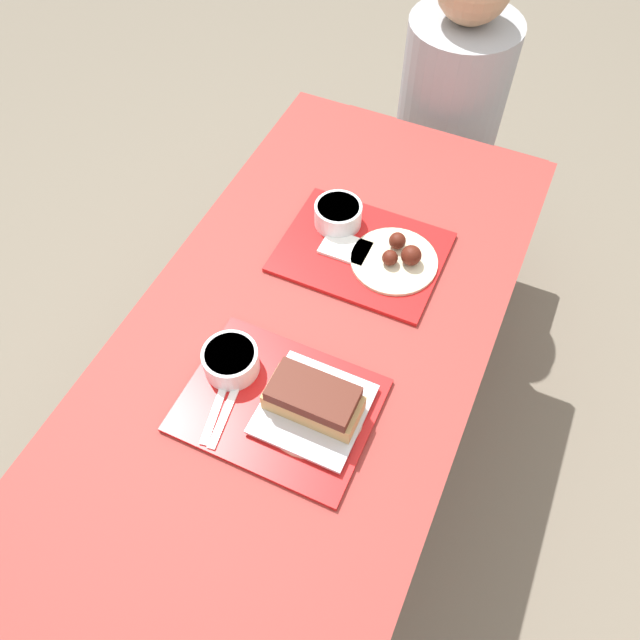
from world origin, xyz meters
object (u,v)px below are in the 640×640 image
object	(u,v)px
wings_plate_far	(397,257)
person_seated_across	(455,83)
tray_far	(362,252)
bowl_coleslaw_near	(231,360)
bowl_coleslaw_far	(338,214)
tray_near	(279,405)
brisket_sandwich_plate	(313,403)

from	to	relation	value
wings_plate_far	person_seated_across	distance (m)	0.73
tray_far	bowl_coleslaw_near	distance (m)	0.43
bowl_coleslaw_far	wings_plate_far	size ratio (longest dim) A/B	0.56
tray_near	person_seated_across	xyz separation A→B (m)	(-0.00, 1.18, 0.00)
tray_far	person_seated_across	size ratio (longest dim) A/B	0.56
tray_far	brisket_sandwich_plate	bearing A→B (deg)	-80.36
person_seated_across	bowl_coleslaw_near	bearing A→B (deg)	-96.20
bowl_coleslaw_near	person_seated_across	distance (m)	1.15
tray_near	wings_plate_far	size ratio (longest dim) A/B	1.86
bowl_coleslaw_near	bowl_coleslaw_far	xyz separation A→B (m)	(0.03, 0.47, 0.00)
tray_near	bowl_coleslaw_near	xyz separation A→B (m)	(-0.13, 0.04, 0.04)
tray_far	wings_plate_far	world-z (taller)	wings_plate_far
bowl_coleslaw_near	wings_plate_far	bearing A→B (deg)	63.08
tray_far	brisket_sandwich_plate	world-z (taller)	brisket_sandwich_plate
brisket_sandwich_plate	wings_plate_far	world-z (taller)	brisket_sandwich_plate
tray_far	bowl_coleslaw_near	size ratio (longest dim) A/B	3.31
tray_far	bowl_coleslaw_near	world-z (taller)	bowl_coleslaw_near
tray_near	bowl_coleslaw_far	distance (m)	0.51
bowl_coleslaw_far	wings_plate_far	xyz separation A→B (m)	(0.17, -0.06, -0.02)
tray_near	wings_plate_far	bearing A→B (deg)	79.31
bowl_coleslaw_near	bowl_coleslaw_far	distance (m)	0.47
brisket_sandwich_plate	tray_far	bearing A→B (deg)	99.64
bowl_coleslaw_far	person_seated_across	xyz separation A→B (m)	(0.09, 0.67, -0.03)
bowl_coleslaw_near	person_seated_across	world-z (taller)	person_seated_across
bowl_coleslaw_near	brisket_sandwich_plate	size ratio (longest dim) A/B	0.57
person_seated_across	bowl_coleslaw_far	bearing A→B (deg)	-97.55
wings_plate_far	brisket_sandwich_plate	bearing A→B (deg)	-91.82
bowl_coleslaw_far	tray_far	bearing A→B (deg)	-33.93
tray_far	wings_plate_far	bearing A→B (deg)	2.15
tray_near	bowl_coleslaw_far	size ratio (longest dim) A/B	3.31
tray_far	bowl_coleslaw_far	size ratio (longest dim) A/B	3.31
tray_near	wings_plate_far	world-z (taller)	wings_plate_far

